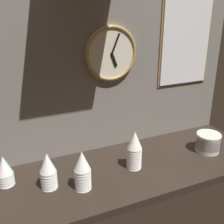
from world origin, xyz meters
The scene contains 9 objects.
ground_plane centered at (0.00, 0.00, -0.02)m, with size 1.60×0.56×0.04m, color black.
wall_tiled_back centered at (0.00, 0.27, 0.53)m, with size 1.60×0.03×1.05m.
cup_stack_center_left centered at (-0.27, -0.08, 0.10)m, with size 0.08×0.08×0.20m.
cup_stack_center_right centered at (0.04, -0.02, 0.11)m, with size 0.08×0.08×0.21m.
cup_stack_left centered at (-0.42, -0.01, 0.09)m, with size 0.08×0.08×0.18m.
cup_stack_far_left centered at (-0.60, 0.10, 0.08)m, with size 0.08×0.08×0.15m.
bowl_stack_far_right centered at (0.52, -0.04, 0.06)m, with size 0.14×0.14×0.11m.
wall_clock centered at (0.02, 0.23, 0.57)m, with size 0.30×0.03×0.30m.
menu_board centered at (0.51, 0.24, 0.62)m, with size 0.36×0.01×0.58m.
Camera 1 is at (-0.60, -1.16, 0.83)m, focal length 45.00 mm.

